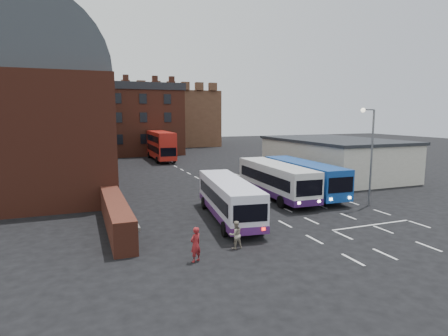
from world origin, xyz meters
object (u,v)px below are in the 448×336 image
object	(u,v)px
pedestrian_beige	(236,235)
bus_white_outbound	(229,196)
bus_blue	(303,176)
pedestrian_red	(196,244)
bus_red_double	(161,145)
bus_white_inbound	(276,178)
street_lamp	(370,148)

from	to	relation	value
pedestrian_beige	bus_white_outbound	bearing A→B (deg)	-108.94
bus_blue	pedestrian_red	bearing A→B (deg)	42.27
bus_red_double	pedestrian_beige	xyz separation A→B (m)	(-4.27, -39.05, -1.59)
bus_white_inbound	bus_red_double	bearing A→B (deg)	-80.50
bus_blue	bus_red_double	xyz separation A→B (m)	(-6.42, 29.02, 0.63)
bus_white_outbound	pedestrian_beige	world-z (taller)	bus_white_outbound
bus_white_outbound	pedestrian_beige	size ratio (longest dim) A/B	6.68
pedestrian_beige	bus_blue	bearing A→B (deg)	-137.58
pedestrian_red	bus_white_inbound	bearing A→B (deg)	-161.68
street_lamp	pedestrian_red	distance (m)	16.94
street_lamp	pedestrian_red	xyz separation A→B (m)	(-15.51, -5.75, -3.64)
bus_red_double	bus_white_outbound	bearing A→B (deg)	86.80
bus_blue	street_lamp	distance (m)	6.39
bus_red_double	pedestrian_red	xyz separation A→B (m)	(-6.75, -40.01, -1.48)
bus_blue	bus_white_inbound	bearing A→B (deg)	5.44
bus_white_inbound	bus_red_double	world-z (taller)	bus_red_double
pedestrian_red	pedestrian_beige	size ratio (longest dim) A/B	1.15
street_lamp	bus_white_inbound	bearing A→B (deg)	135.39
pedestrian_beige	street_lamp	bearing A→B (deg)	-160.60
bus_white_inbound	bus_blue	size ratio (longest dim) A/B	1.00
bus_blue	pedestrian_beige	bearing A→B (deg)	45.62
bus_blue	street_lamp	size ratio (longest dim) A/B	1.43
bus_white_outbound	street_lamp	distance (m)	11.69
street_lamp	pedestrian_red	size ratio (longest dim) A/B	4.37
bus_red_double	pedestrian_beige	distance (m)	39.32
bus_red_double	pedestrian_red	size ratio (longest dim) A/B	6.47
bus_white_outbound	bus_white_inbound	world-z (taller)	bus_white_inbound
bus_blue	bus_red_double	bearing A→B (deg)	-75.12
bus_red_double	bus_blue	bearing A→B (deg)	103.57
bus_blue	pedestrian_beige	world-z (taller)	bus_blue
bus_white_outbound	street_lamp	bearing A→B (deg)	5.51
bus_blue	pedestrian_beige	xyz separation A→B (m)	(-10.69, -10.04, -0.96)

